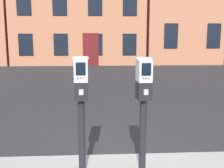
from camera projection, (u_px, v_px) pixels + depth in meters
parking_meter_near_kerb at (81, 94)px, 3.55m from camera, size 0.23×0.26×1.51m
parking_meter_twin_adjacent at (144, 94)px, 3.60m from camera, size 0.23×0.26×1.50m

